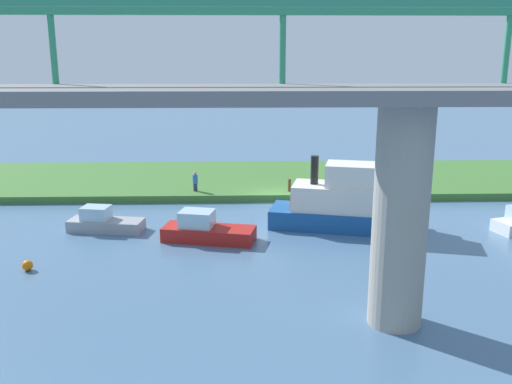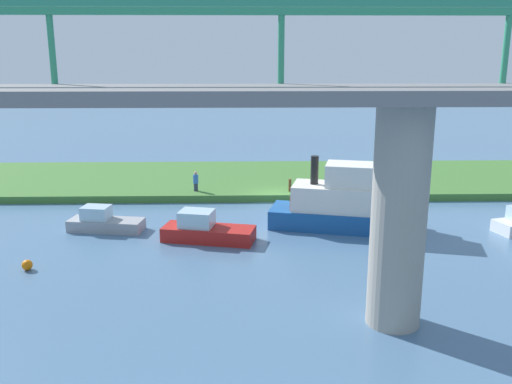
% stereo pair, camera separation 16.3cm
% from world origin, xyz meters
% --- Properties ---
extents(ground_plane, '(160.00, 160.00, 0.00)m').
position_xyz_m(ground_plane, '(0.00, 0.00, 0.00)').
color(ground_plane, '#4C7093').
extents(grassy_bank, '(80.00, 12.00, 0.50)m').
position_xyz_m(grassy_bank, '(0.00, -6.00, 0.25)').
color(grassy_bank, '#427533').
rests_on(grassy_bank, ground).
extents(bridge_pylon, '(2.01, 2.01, 8.32)m').
position_xyz_m(bridge_pylon, '(-3.30, 17.45, 4.16)').
color(bridge_pylon, '#9E998E').
rests_on(bridge_pylon, ground).
extents(bridge_span, '(58.96, 4.30, 3.25)m').
position_xyz_m(bridge_span, '(-3.30, 17.43, 8.82)').
color(bridge_span, slate).
rests_on(bridge_span, bridge_pylon).
extents(person_on_bank, '(0.43, 0.43, 1.39)m').
position_xyz_m(person_on_bank, '(5.62, -1.35, 1.20)').
color(person_on_bank, '#2D334C').
rests_on(person_on_bank, grassy_bank).
extents(mooring_post, '(0.20, 0.20, 0.88)m').
position_xyz_m(mooring_post, '(-0.93, -1.04, 0.94)').
color(mooring_post, brown).
rests_on(mooring_post, grassy_bank).
extents(skiff_small, '(8.61, 4.63, 4.19)m').
position_xyz_m(skiff_small, '(-3.65, 5.82, 1.55)').
color(skiff_small, '#195199').
rests_on(skiff_small, ground).
extents(houseboat_blue, '(4.41, 2.16, 1.41)m').
position_xyz_m(houseboat_blue, '(10.32, 5.84, 0.50)').
color(houseboat_blue, '#99999E').
rests_on(houseboat_blue, ground).
extents(pontoon_yellow, '(5.20, 2.78, 1.65)m').
position_xyz_m(pontoon_yellow, '(4.37, 7.75, 0.59)').
color(pontoon_yellow, red).
rests_on(pontoon_yellow, ground).
extents(marker_buoy, '(0.50, 0.50, 0.50)m').
position_xyz_m(marker_buoy, '(12.50, 11.82, 0.25)').
color(marker_buoy, orange).
rests_on(marker_buoy, ground).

